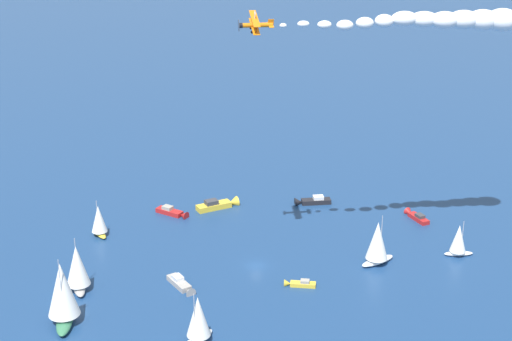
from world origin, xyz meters
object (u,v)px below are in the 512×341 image
Objects in this scene: sailboat_trailing at (99,220)px; sailboat_outer_ring_b at (198,319)px; motorboat_far_port at (416,216)px; motorboat_offshore at (173,212)px; sailboat_outer_ring_e at (77,268)px; sailboat_inshore at (459,240)px; motorboat_far_stbd at (182,285)px; sailboat_ahead at (62,293)px; motorboat_mid_cluster at (311,201)px; motorboat_outer_ring_d at (299,284)px; wingwalker_lead at (255,14)px; motorboat_outer_ring_a at (219,205)px; biplane_lead at (255,24)px; sailboat_outer_ring_c at (377,243)px.

sailboat_trailing is 50.52m from sailboat_outer_ring_b.
motorboat_offshore is (39.08, 44.48, 0.07)m from motorboat_far_port.
sailboat_inshore is at bearing -118.52° from sailboat_outer_ring_e.
sailboat_trailing is (32.13, 1.09, 3.19)m from motorboat_far_stbd.
motorboat_mid_cluster is at bearing -81.13° from sailboat_ahead.
sailboat_outer_ring_e is at bearing 52.94° from motorboat_outer_ring_d.
motorboat_offshore is at bearing -2.48° from wingwalker_lead.
motorboat_outer_ring_a reaches higher than motorboat_mid_cluster.
motorboat_offshore is at bearing 72.54° from motorboat_outer_ring_a.
sailboat_outer_ring_b is (-48.78, 26.95, 3.96)m from motorboat_offshore.
sailboat_inshore is 0.74× the size of sailboat_outer_ring_e.
motorboat_offshore is at bearing -62.08° from sailboat_outer_ring_e.
sailboat_ahead reaches higher than motorboat_offshore.
motorboat_far_port is 0.92× the size of motorboat_far_stbd.
motorboat_outer_ring_a reaches higher than motorboat_far_port.
motorboat_outer_ring_d is 44.67m from sailboat_outer_ring_e.
motorboat_far_stbd is at bearing 82.64° from motorboat_far_port.
motorboat_outer_ring_a is at bearing -23.20° from wingwalker_lead.
motorboat_outer_ring_a is 62.22m from wingwalker_lead.
motorboat_outer_ring_d is at bearing 165.24° from motorboat_outer_ring_a.
sailboat_inshore is 0.92× the size of motorboat_offshore.
sailboat_inshore is 65.69m from biplane_lead.
sailboat_trailing is at bearing 57.86° from motorboat_far_port.
motorboat_far_stbd is 5.77× the size of wingwalker_lead.
sailboat_outer_ring_e is (12.35, 16.57, 4.42)m from motorboat_far_stbd.
motorboat_offshore is 34.97m from motorboat_mid_cluster.
motorboat_mid_cluster is at bearing -73.57° from motorboat_far_stbd.
motorboat_offshore is 60.87m from biplane_lead.
sailboat_trailing reaches higher than sailboat_inshore.
sailboat_outer_ring_b is 27.85m from motorboat_outer_ring_d.
sailboat_trailing is at bearing 38.16° from sailboat_outer_ring_c.
motorboat_offshore is 52.89m from sailboat_outer_ring_c.
sailboat_outer_ring_c is 62.63m from sailboat_outer_ring_e.
sailboat_outer_ring_b reaches higher than motorboat_offshore.
sailboat_inshore is at bearing -122.99° from biplane_lead.
sailboat_outer_ring_c reaches higher than sailboat_outer_ring_b.
sailboat_ahead is 1.37× the size of sailboat_outer_ring_b.
motorboat_far_port is 0.72× the size of motorboat_outer_ring_a.
sailboat_outer_ring_e is at bearing 75.56° from motorboat_far_port.
wingwalker_lead is at bearing 177.52° from motorboat_offshore.
motorboat_mid_cluster is 0.89× the size of sailboat_outer_ring_b.
sailboat_inshore is 0.59× the size of sailboat_ahead.
motorboat_outer_ring_d is at bearing 98.12° from motorboat_far_port.
sailboat_ahead is at bearing 69.51° from sailboat_inshore.
motorboat_mid_cluster is at bearing 30.89° from motorboat_far_port.
motorboat_mid_cluster is 0.81× the size of sailboat_outer_ring_e.
biplane_lead is at bearing 117.50° from motorboat_mid_cluster.
motorboat_outer_ring_a is at bearing -107.46° from motorboat_offshore.
biplane_lead reaches higher than sailboat_ahead.
wingwalker_lead is at bearing 54.12° from sailboat_outer_ring_c.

